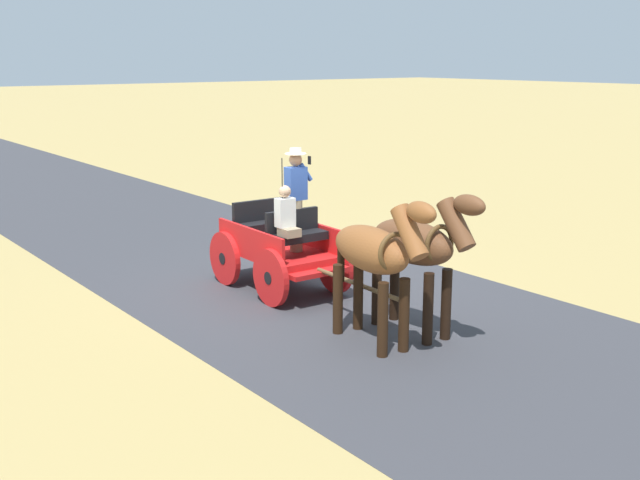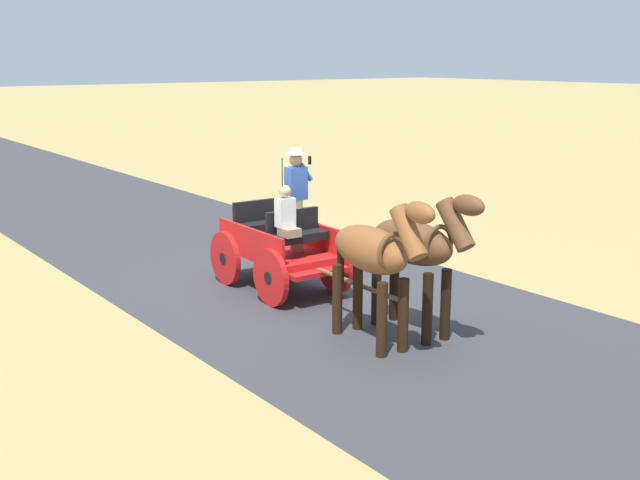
{
  "view_description": "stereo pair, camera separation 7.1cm",
  "coord_description": "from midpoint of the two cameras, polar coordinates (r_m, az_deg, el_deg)",
  "views": [
    {
      "loc": [
        7.71,
        11.01,
        3.99
      ],
      "look_at": [
        0.32,
        1.22,
        1.1
      ],
      "focal_mm": 43.89,
      "sensor_mm": 36.0,
      "label": 1
    },
    {
      "loc": [
        7.65,
        11.06,
        3.99
      ],
      "look_at": [
        0.32,
        1.22,
        1.1
      ],
      "focal_mm": 43.89,
      "sensor_mm": 36.0,
      "label": 2
    }
  ],
  "objects": [
    {
      "name": "road_surface",
      "position": [
        14.02,
        -1.79,
        -3.27
      ],
      "size": [
        6.07,
        160.0,
        0.01
      ],
      "primitive_type": "cube",
      "color": "#38383D",
      "rests_on": "ground"
    },
    {
      "name": "horse_off_side",
      "position": [
        10.83,
        4.2,
        -1.04
      ],
      "size": [
        0.68,
        2.14,
        2.21
      ],
      "color": "brown",
      "rests_on": "ground"
    },
    {
      "name": "horse_near_side",
      "position": [
        11.32,
        7.26,
        -0.47
      ],
      "size": [
        0.57,
        2.13,
        2.21
      ],
      "color": "brown",
      "rests_on": "ground"
    },
    {
      "name": "ground_plane",
      "position": [
        14.02,
        -1.79,
        -3.28
      ],
      "size": [
        200.0,
        200.0,
        0.0
      ],
      "primitive_type": "plane",
      "color": "tan"
    },
    {
      "name": "horse_drawn_carriage",
      "position": [
        13.56,
        -2.67,
        -0.3
      ],
      "size": [
        1.47,
        4.51,
        2.5
      ],
      "color": "red",
      "rests_on": "ground"
    }
  ]
}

